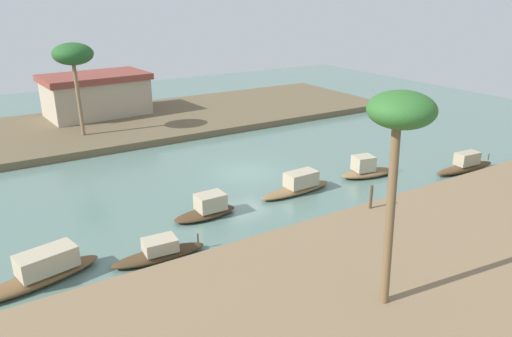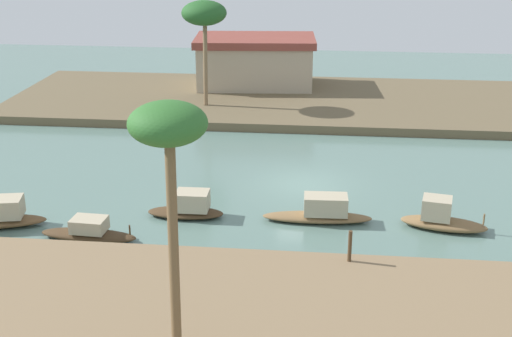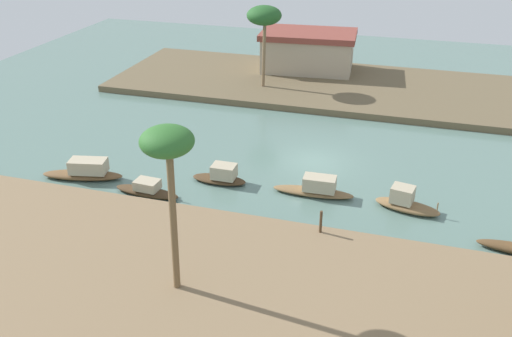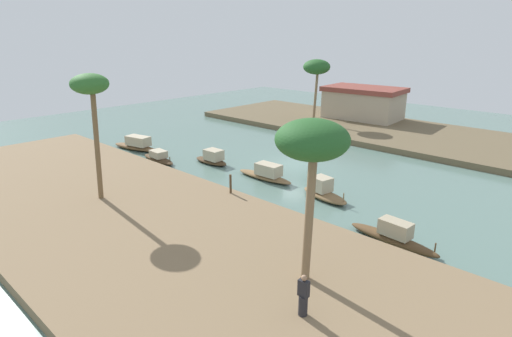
{
  "view_description": "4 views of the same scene",
  "coord_description": "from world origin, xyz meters",
  "px_view_note": "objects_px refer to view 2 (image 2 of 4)",
  "views": [
    {
      "loc": [
        -14.19,
        -24.05,
        10.5
      ],
      "look_at": [
        -0.51,
        -2.0,
        1.01
      ],
      "focal_mm": 33.68,
      "sensor_mm": 36.0,
      "label": 1
    },
    {
      "loc": [
        0.95,
        -31.01,
        12.26
      ],
      "look_at": [
        -2.22,
        -1.07,
        1.13
      ],
      "focal_mm": 48.23,
      "sensor_mm": 36.0,
      "label": 2
    },
    {
      "loc": [
        5.44,
        -31.36,
        15.59
      ],
      "look_at": [
        -2.92,
        -3.36,
        0.73
      ],
      "focal_mm": 38.6,
      "sensor_mm": 36.0,
      "label": 3
    },
    {
      "loc": [
        19.59,
        -25.14,
        9.92
      ],
      "look_at": [
        -0.5,
        -3.81,
        0.42
      ],
      "focal_mm": 29.5,
      "sensor_mm": 36.0,
      "label": 4
    }
  ],
  "objects_px": {
    "sampan_foreground": "(89,232)",
    "riverside_building": "(255,61)",
    "palm_tree_left_near": "(168,136)",
    "palm_tree_right_tall": "(204,14)",
    "sampan_near_left_bank": "(189,207)",
    "mooring_post": "(350,246)",
    "sampan_upstream_small": "(321,212)",
    "sampan_with_tall_canopy": "(441,218)"
  },
  "relations": [
    {
      "from": "palm_tree_left_near",
      "to": "riverside_building",
      "type": "bearing_deg",
      "value": 92.14
    },
    {
      "from": "mooring_post",
      "to": "sampan_upstream_small",
      "type": "bearing_deg",
      "value": 103.62
    },
    {
      "from": "sampan_foreground",
      "to": "riverside_building",
      "type": "distance_m",
      "value": 25.4
    },
    {
      "from": "palm_tree_left_near",
      "to": "palm_tree_right_tall",
      "type": "distance_m",
      "value": 27.04
    },
    {
      "from": "palm_tree_left_near",
      "to": "riverside_building",
      "type": "relative_size",
      "value": 0.81
    },
    {
      "from": "palm_tree_left_near",
      "to": "palm_tree_right_tall",
      "type": "height_order",
      "value": "palm_tree_left_near"
    },
    {
      "from": "sampan_near_left_bank",
      "to": "palm_tree_right_tall",
      "type": "height_order",
      "value": "palm_tree_right_tall"
    },
    {
      "from": "palm_tree_left_near",
      "to": "riverside_building",
      "type": "distance_m",
      "value": 32.8
    },
    {
      "from": "sampan_upstream_small",
      "to": "palm_tree_right_tall",
      "type": "distance_m",
      "value": 19.26
    },
    {
      "from": "sampan_near_left_bank",
      "to": "riverside_building",
      "type": "distance_m",
      "value": 22.45
    },
    {
      "from": "riverside_building",
      "to": "palm_tree_left_near",
      "type": "bearing_deg",
      "value": -92.35
    },
    {
      "from": "sampan_upstream_small",
      "to": "palm_tree_left_near",
      "type": "height_order",
      "value": "palm_tree_left_near"
    },
    {
      "from": "sampan_upstream_small",
      "to": "sampan_with_tall_canopy",
      "type": "bearing_deg",
      "value": -4.33
    },
    {
      "from": "sampan_upstream_small",
      "to": "mooring_post",
      "type": "relative_size",
      "value": 3.92
    },
    {
      "from": "palm_tree_right_tall",
      "to": "sampan_foreground",
      "type": "bearing_deg",
      "value": -94.17
    },
    {
      "from": "sampan_near_left_bank",
      "to": "palm_tree_left_near",
      "type": "distance_m",
      "value": 12.1
    },
    {
      "from": "palm_tree_left_near",
      "to": "mooring_post",
      "type": "bearing_deg",
      "value": 48.46
    },
    {
      "from": "sampan_foreground",
      "to": "riverside_building",
      "type": "relative_size",
      "value": 0.45
    },
    {
      "from": "sampan_upstream_small",
      "to": "sampan_near_left_bank",
      "type": "bearing_deg",
      "value": 178.71
    },
    {
      "from": "palm_tree_left_near",
      "to": "sampan_with_tall_canopy",
      "type": "bearing_deg",
      "value": 48.2
    },
    {
      "from": "sampan_with_tall_canopy",
      "to": "palm_tree_left_near",
      "type": "relative_size",
      "value": 0.51
    },
    {
      "from": "mooring_post",
      "to": "palm_tree_left_near",
      "type": "distance_m",
      "value": 9.56
    },
    {
      "from": "mooring_post",
      "to": "sampan_near_left_bank",
      "type": "bearing_deg",
      "value": 147.05
    },
    {
      "from": "sampan_foreground",
      "to": "riverside_building",
      "type": "bearing_deg",
      "value": 84.33
    },
    {
      "from": "sampan_near_left_bank",
      "to": "mooring_post",
      "type": "bearing_deg",
      "value": -33.6
    },
    {
      "from": "sampan_upstream_small",
      "to": "palm_tree_left_near",
      "type": "xyz_separation_m",
      "value": [
        -3.97,
        -10.19,
        6.44
      ]
    },
    {
      "from": "sampan_upstream_small",
      "to": "riverside_building",
      "type": "bearing_deg",
      "value": 100.87
    },
    {
      "from": "sampan_foreground",
      "to": "palm_tree_left_near",
      "type": "distance_m",
      "value": 11.23
    },
    {
      "from": "sampan_near_left_bank",
      "to": "mooring_post",
      "type": "relative_size",
      "value": 2.76
    },
    {
      "from": "sampan_near_left_bank",
      "to": "palm_tree_left_near",
      "type": "height_order",
      "value": "palm_tree_left_near"
    },
    {
      "from": "sampan_near_left_bank",
      "to": "mooring_post",
      "type": "xyz_separation_m",
      "value": [
        6.76,
        -4.38,
        0.69
      ]
    },
    {
      "from": "sampan_upstream_small",
      "to": "riverside_building",
      "type": "distance_m",
      "value": 22.95
    },
    {
      "from": "sampan_upstream_small",
      "to": "sampan_foreground",
      "type": "distance_m",
      "value": 9.61
    },
    {
      "from": "sampan_upstream_small",
      "to": "riverside_building",
      "type": "height_order",
      "value": "riverside_building"
    },
    {
      "from": "sampan_near_left_bank",
      "to": "palm_tree_left_near",
      "type": "bearing_deg",
      "value": -81.09
    },
    {
      "from": "sampan_near_left_bank",
      "to": "sampan_upstream_small",
      "type": "bearing_deg",
      "value": 0.29
    },
    {
      "from": "palm_tree_right_tall",
      "to": "riverside_building",
      "type": "relative_size",
      "value": 0.75
    },
    {
      "from": "sampan_with_tall_canopy",
      "to": "sampan_upstream_small",
      "type": "xyz_separation_m",
      "value": [
        -4.97,
        0.18,
        -0.01
      ]
    },
    {
      "from": "palm_tree_right_tall",
      "to": "mooring_post",
      "type": "bearing_deg",
      "value": -67.09
    },
    {
      "from": "sampan_foreground",
      "to": "palm_tree_left_near",
      "type": "xyz_separation_m",
      "value": [
        5.24,
        -7.46,
        6.55
      ]
    },
    {
      "from": "sampan_near_left_bank",
      "to": "sampan_upstream_small",
      "type": "height_order",
      "value": "sampan_upstream_small"
    },
    {
      "from": "palm_tree_left_near",
      "to": "riverside_building",
      "type": "xyz_separation_m",
      "value": [
        -1.21,
        32.46,
        -4.57
      ]
    }
  ]
}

